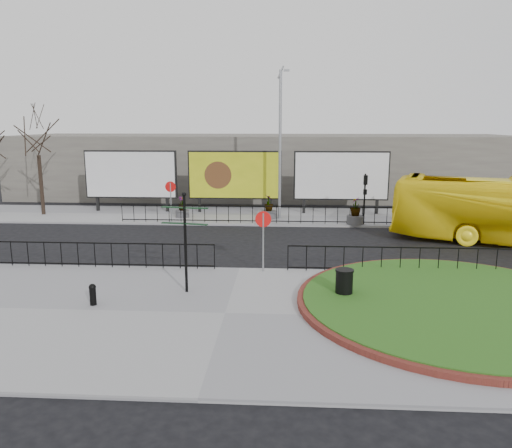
# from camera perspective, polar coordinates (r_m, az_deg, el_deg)

# --- Properties ---
(ground) EXTENTS (90.00, 90.00, 0.00)m
(ground) POSITION_cam_1_polar(r_m,az_deg,el_deg) (20.84, -1.89, -5.34)
(ground) COLOR black
(ground) RESTS_ON ground
(pavement_near) EXTENTS (30.00, 10.00, 0.12)m
(pavement_near) POSITION_cam_1_polar(r_m,az_deg,el_deg) (16.13, -3.55, -10.30)
(pavement_near) COLOR gray
(pavement_near) RESTS_ON ground
(pavement_far) EXTENTS (44.00, 6.00, 0.12)m
(pavement_far) POSITION_cam_1_polar(r_m,az_deg,el_deg) (32.47, 0.05, 0.93)
(pavement_far) COLOR gray
(pavement_far) RESTS_ON ground
(brick_edge) EXTENTS (10.40, 10.40, 0.18)m
(brick_edge) POSITION_cam_1_polar(r_m,az_deg,el_deg) (17.81, 21.87, -8.48)
(brick_edge) COLOR maroon
(brick_edge) RESTS_ON pavement_near
(grass_lawn) EXTENTS (10.00, 10.00, 0.22)m
(grass_lawn) POSITION_cam_1_polar(r_m,az_deg,el_deg) (17.81, 21.88, -8.42)
(grass_lawn) COLOR #1B5015
(grass_lawn) RESTS_ON pavement_near
(railing_near_left) EXTENTS (10.00, 0.10, 1.10)m
(railing_near_left) POSITION_cam_1_polar(r_m,az_deg,el_deg) (21.76, -17.94, -3.35)
(railing_near_left) COLOR black
(railing_near_left) RESTS_ON pavement_near
(railing_near_right) EXTENTS (9.00, 0.10, 1.10)m
(railing_near_right) POSITION_cam_1_polar(r_m,az_deg,el_deg) (20.80, 16.19, -3.92)
(railing_near_right) COLOR black
(railing_near_right) RESTS_ON pavement_near
(railing_far) EXTENTS (18.00, 0.10, 1.10)m
(railing_far) POSITION_cam_1_polar(r_m,az_deg,el_deg) (29.66, 1.68, 1.10)
(railing_far) COLOR black
(railing_far) RESTS_ON pavement_far
(speed_sign_far) EXTENTS (0.64, 0.07, 2.47)m
(speed_sign_far) POSITION_cam_1_polar(r_m,az_deg,el_deg) (30.34, -9.73, 3.56)
(speed_sign_far) COLOR gray
(speed_sign_far) RESTS_ON pavement_far
(speed_sign_near) EXTENTS (0.64, 0.07, 2.47)m
(speed_sign_near) POSITION_cam_1_polar(r_m,az_deg,el_deg) (19.91, 0.84, -0.45)
(speed_sign_near) COLOR gray
(speed_sign_near) RESTS_ON pavement_near
(billboard_left) EXTENTS (6.20, 0.31, 4.10)m
(billboard_left) POSITION_cam_1_polar(r_m,az_deg,el_deg) (34.60, -14.11, 5.49)
(billboard_left) COLOR black
(billboard_left) RESTS_ON pavement_far
(billboard_mid) EXTENTS (6.20, 0.31, 4.10)m
(billboard_mid) POSITION_cam_1_polar(r_m,az_deg,el_deg) (33.18, -2.45, 5.58)
(billboard_mid) COLOR black
(billboard_mid) RESTS_ON pavement_far
(billboard_right) EXTENTS (6.20, 0.31, 4.10)m
(billboard_right) POSITION_cam_1_polar(r_m,az_deg,el_deg) (33.21, 9.72, 5.43)
(billboard_right) COLOR black
(billboard_right) RESTS_ON pavement_far
(lamp_post) EXTENTS (0.74, 0.18, 9.23)m
(lamp_post) POSITION_cam_1_polar(r_m,az_deg,el_deg) (30.88, 2.78, 9.27)
(lamp_post) COLOR gray
(lamp_post) RESTS_ON pavement_far
(signal_pole_a) EXTENTS (0.22, 0.26, 3.00)m
(signal_pole_a) POSITION_cam_1_polar(r_m,az_deg,el_deg) (29.82, 12.34, 3.67)
(signal_pole_a) COLOR black
(signal_pole_a) RESTS_ON pavement_far
(signal_pole_b) EXTENTS (0.22, 0.26, 3.00)m
(signal_pole_b) POSITION_cam_1_polar(r_m,az_deg,el_deg) (30.43, 17.94, 3.53)
(signal_pole_b) COLOR black
(signal_pole_b) RESTS_ON pavement_far
(tree_left) EXTENTS (2.00, 2.00, 7.00)m
(tree_left) POSITION_cam_1_polar(r_m,az_deg,el_deg) (35.22, -23.54, 6.65)
(tree_left) COLOR #2D2119
(tree_left) RESTS_ON pavement_far
(building_backdrop) EXTENTS (40.00, 10.00, 5.00)m
(building_backdrop) POSITION_cam_1_polar(r_m,az_deg,el_deg) (42.04, 0.86, 6.72)
(building_backdrop) COLOR slate
(building_backdrop) RESTS_ON ground
(fingerpost_sign) EXTENTS (1.68, 0.50, 3.59)m
(fingerpost_sign) POSITION_cam_1_polar(r_m,az_deg,el_deg) (17.56, -8.10, -0.97)
(fingerpost_sign) COLOR black
(fingerpost_sign) RESTS_ON pavement_near
(bollard) EXTENTS (0.24, 0.24, 0.73)m
(bollard) POSITION_cam_1_polar(r_m,az_deg,el_deg) (17.46, -18.16, -7.55)
(bollard) COLOR black
(bollard) RESTS_ON pavement_near
(litter_bin) EXTENTS (0.63, 0.63, 1.04)m
(litter_bin) POSITION_cam_1_polar(r_m,az_deg,el_deg) (17.38, 10.04, -6.77)
(litter_bin) COLOR black
(litter_bin) RESTS_ON pavement_near
(planter_a) EXTENTS (0.86, 0.86, 1.32)m
(planter_a) POSITION_cam_1_polar(r_m,az_deg,el_deg) (32.01, -8.44, 1.62)
(planter_a) COLOR #4C4C4F
(planter_a) RESTS_ON pavement_far
(planter_b) EXTENTS (0.93, 0.93, 1.48)m
(planter_b) POSITION_cam_1_polar(r_m,az_deg,el_deg) (31.25, 1.47, 1.66)
(planter_b) COLOR #4C4C4F
(planter_b) RESTS_ON pavement_far
(planter_c) EXTENTS (0.99, 0.99, 1.62)m
(planter_c) POSITION_cam_1_polar(r_m,az_deg,el_deg) (30.02, 11.27, 1.15)
(planter_c) COLOR #4C4C4F
(planter_c) RESTS_ON pavement_far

